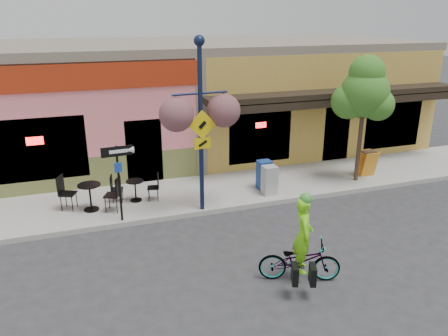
{
  "coord_description": "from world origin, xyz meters",
  "views": [
    {
      "loc": [
        -4.97,
        -10.61,
        5.56
      ],
      "look_at": [
        -1.18,
        0.5,
        1.4
      ],
      "focal_mm": 35.0,
      "sensor_mm": 36.0,
      "label": 1
    }
  ],
  "objects_px": {
    "bicycle": "(299,261)",
    "one_way_sign": "(119,184)",
    "building": "(197,95)",
    "lamp_post": "(201,127)",
    "newspaper_box_blue": "(264,175)",
    "street_tree": "(362,119)",
    "newspaper_box_grey": "(270,180)",
    "cyclist_rider": "(303,245)"
  },
  "relations": [
    {
      "from": "cyclist_rider",
      "to": "newspaper_box_blue",
      "type": "xyz_separation_m",
      "value": [
        1.23,
        4.82,
        -0.23
      ]
    },
    {
      "from": "bicycle",
      "to": "cyclist_rider",
      "type": "distance_m",
      "value": 0.39
    },
    {
      "from": "lamp_post",
      "to": "newspaper_box_blue",
      "type": "relative_size",
      "value": 5.17
    },
    {
      "from": "bicycle",
      "to": "newspaper_box_grey",
      "type": "bearing_deg",
      "value": 5.01
    },
    {
      "from": "newspaper_box_blue",
      "to": "bicycle",
      "type": "bearing_deg",
      "value": -105.93
    },
    {
      "from": "newspaper_box_grey",
      "to": "cyclist_rider",
      "type": "bearing_deg",
      "value": -107.21
    },
    {
      "from": "one_way_sign",
      "to": "newspaper_box_blue",
      "type": "xyz_separation_m",
      "value": [
        4.67,
        0.88,
        -0.6
      ]
    },
    {
      "from": "lamp_post",
      "to": "newspaper_box_blue",
      "type": "xyz_separation_m",
      "value": [
        2.36,
        0.88,
        -1.98
      ]
    },
    {
      "from": "building",
      "to": "lamp_post",
      "type": "distance_m",
      "value": 7.09
    },
    {
      "from": "bicycle",
      "to": "newspaper_box_blue",
      "type": "height_order",
      "value": "newspaper_box_blue"
    },
    {
      "from": "building",
      "to": "newspaper_box_blue",
      "type": "height_order",
      "value": "building"
    },
    {
      "from": "street_tree",
      "to": "lamp_post",
      "type": "bearing_deg",
      "value": -174.31
    },
    {
      "from": "cyclist_rider",
      "to": "newspaper_box_blue",
      "type": "bearing_deg",
      "value": 6.79
    },
    {
      "from": "newspaper_box_grey",
      "to": "street_tree",
      "type": "xyz_separation_m",
      "value": [
        3.34,
        0.17,
        1.67
      ]
    },
    {
      "from": "lamp_post",
      "to": "building",
      "type": "bearing_deg",
      "value": 72.13
    },
    {
      "from": "building",
      "to": "newspaper_box_grey",
      "type": "bearing_deg",
      "value": -85.35
    },
    {
      "from": "newspaper_box_blue",
      "to": "newspaper_box_grey",
      "type": "relative_size",
      "value": 1.02
    },
    {
      "from": "building",
      "to": "one_way_sign",
      "type": "relative_size",
      "value": 8.48
    },
    {
      "from": "bicycle",
      "to": "newspaper_box_grey",
      "type": "height_order",
      "value": "newspaper_box_grey"
    },
    {
      "from": "cyclist_rider",
      "to": "lamp_post",
      "type": "height_order",
      "value": "lamp_post"
    },
    {
      "from": "building",
      "to": "one_way_sign",
      "type": "xyz_separation_m",
      "value": [
        -4.11,
        -6.85,
        -1.03
      ]
    },
    {
      "from": "building",
      "to": "lamp_post",
      "type": "bearing_deg",
      "value": -104.73
    },
    {
      "from": "bicycle",
      "to": "one_way_sign",
      "type": "xyz_separation_m",
      "value": [
        -3.39,
        3.94,
        0.76
      ]
    },
    {
      "from": "bicycle",
      "to": "cyclist_rider",
      "type": "height_order",
      "value": "cyclist_rider"
    },
    {
      "from": "building",
      "to": "street_tree",
      "type": "xyz_separation_m",
      "value": [
        3.86,
        -6.29,
        0.03
      ]
    },
    {
      "from": "bicycle",
      "to": "one_way_sign",
      "type": "relative_size",
      "value": 0.83
    },
    {
      "from": "newspaper_box_blue",
      "to": "street_tree",
      "type": "relative_size",
      "value": 0.22
    },
    {
      "from": "street_tree",
      "to": "newspaper_box_blue",
      "type": "bearing_deg",
      "value": 174.5
    },
    {
      "from": "bicycle",
      "to": "newspaper_box_grey",
      "type": "distance_m",
      "value": 4.52
    },
    {
      "from": "newspaper_box_blue",
      "to": "street_tree",
      "type": "height_order",
      "value": "street_tree"
    },
    {
      "from": "cyclist_rider",
      "to": "lamp_post",
      "type": "xyz_separation_m",
      "value": [
        -1.12,
        3.94,
        1.75
      ]
    },
    {
      "from": "lamp_post",
      "to": "newspaper_box_grey",
      "type": "distance_m",
      "value": 3.09
    },
    {
      "from": "bicycle",
      "to": "one_way_sign",
      "type": "bearing_deg",
      "value": 61.78
    },
    {
      "from": "one_way_sign",
      "to": "newspaper_box_blue",
      "type": "bearing_deg",
      "value": 6.2
    },
    {
      "from": "cyclist_rider",
      "to": "newspaper_box_blue",
      "type": "height_order",
      "value": "cyclist_rider"
    },
    {
      "from": "building",
      "to": "one_way_sign",
      "type": "distance_m",
      "value": 8.06
    },
    {
      "from": "one_way_sign",
      "to": "street_tree",
      "type": "xyz_separation_m",
      "value": [
        7.98,
        0.56,
        1.06
      ]
    },
    {
      "from": "bicycle",
      "to": "one_way_sign",
      "type": "height_order",
      "value": "one_way_sign"
    },
    {
      "from": "one_way_sign",
      "to": "newspaper_box_grey",
      "type": "xyz_separation_m",
      "value": [
        4.64,
        0.4,
        -0.61
      ]
    },
    {
      "from": "building",
      "to": "one_way_sign",
      "type": "height_order",
      "value": "building"
    },
    {
      "from": "lamp_post",
      "to": "newspaper_box_grey",
      "type": "relative_size",
      "value": 5.3
    },
    {
      "from": "newspaper_box_blue",
      "to": "one_way_sign",
      "type": "bearing_deg",
      "value": -170.33
    }
  ]
}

